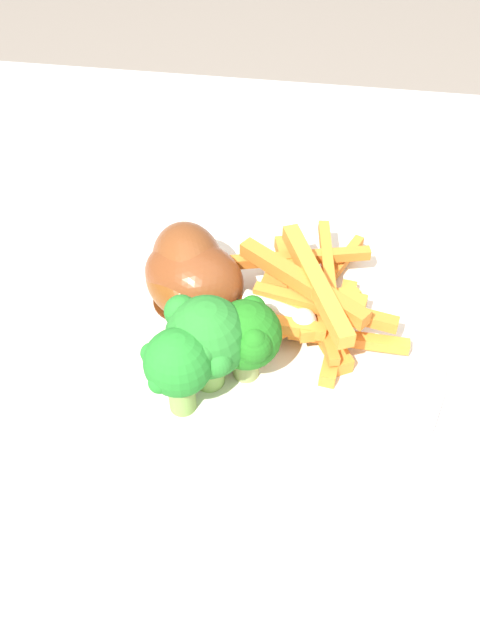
{
  "coord_description": "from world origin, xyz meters",
  "views": [
    {
      "loc": [
        -0.01,
        0.31,
        1.08
      ],
      "look_at": [
        0.03,
        0.01,
        0.74
      ],
      "focal_mm": 37.3,
      "sensor_mm": 36.0,
      "label": 1
    }
  ],
  "objects": [
    {
      "name": "carrot_fries_pile",
      "position": [
        -0.01,
        -0.01,
        0.74
      ],
      "size": [
        0.16,
        0.14,
        0.05
      ],
      "color": "orange",
      "rests_on": "dinner_plate"
    },
    {
      "name": "broccoli_floret_middle",
      "position": [
        0.05,
        0.05,
        0.77
      ],
      "size": [
        0.06,
        0.05,
        0.07
      ],
      "color": "#89BA59",
      "rests_on": "dinner_plate"
    },
    {
      "name": "chicken_drumstick_far",
      "position": [
        0.07,
        -0.02,
        0.75
      ],
      "size": [
        0.14,
        0.08,
        0.05
      ],
      "color": "#50210F",
      "rests_on": "dinner_plate"
    },
    {
      "name": "dinner_plate",
      "position": [
        0.03,
        0.01,
        0.72
      ],
      "size": [
        0.28,
        0.28,
        0.01
      ],
      "primitive_type": "cylinder",
      "color": "white",
      "rests_on": "dining_table"
    },
    {
      "name": "dining_table",
      "position": [
        0.0,
        0.0,
        0.61
      ],
      "size": [
        1.12,
        0.75,
        0.71
      ],
      "color": "#B7B7BC",
      "rests_on": "ground_plane"
    },
    {
      "name": "chicken_drumstick_extra",
      "position": [
        0.08,
        -0.01,
        0.74
      ],
      "size": [
        0.09,
        0.11,
        0.04
      ],
      "color": "#4F220B",
      "rests_on": "dinner_plate"
    },
    {
      "name": "chicken_drumstick_near",
      "position": [
        0.08,
        -0.03,
        0.75
      ],
      "size": [
        0.08,
        0.13,
        0.05
      ],
      "color": "#532410",
      "rests_on": "dinner_plate"
    },
    {
      "name": "broccoli_floret_back",
      "position": [
        0.03,
        0.04,
        0.76
      ],
      "size": [
        0.05,
        0.05,
        0.06
      ],
      "color": "#93A45F",
      "rests_on": "dinner_plate"
    },
    {
      "name": "broccoli_floret_front",
      "position": [
        0.06,
        0.07,
        0.77
      ],
      "size": [
        0.04,
        0.04,
        0.07
      ],
      "color": "#79A24B",
      "rests_on": "dinner_plate"
    }
  ]
}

